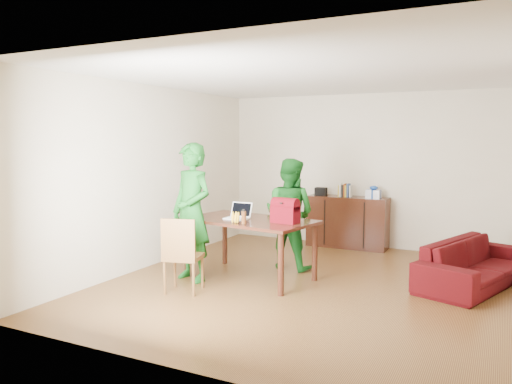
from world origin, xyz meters
The scene contains 10 objects.
room centered at (0.01, 0.13, 1.31)m, with size 5.20×5.70×2.90m.
table centered at (-0.85, -0.02, 0.71)m, with size 1.89×1.27×0.82m.
chair centered at (-1.30, -0.96, 0.28)m, with size 0.52×0.51×0.95m.
person_near centered at (-1.50, -0.45, 0.93)m, with size 0.68×0.45×1.86m, color #15621D.
person_far centered at (-0.57, 0.71, 0.81)m, with size 0.79×0.62×1.63m, color #135818.
laptop centered at (-1.01, -0.09, 0.86)m, with size 0.32×0.22×0.22m.
bananas centered at (-0.87, -0.39, 0.85)m, with size 0.15×0.10×0.06m, color yellow, non-canonical shape.
bottle centered at (-0.75, -0.37, 0.91)m, with size 0.06×0.06×0.18m, color brown.
red_bag centered at (-0.30, -0.07, 0.95)m, with size 0.35×0.20×0.26m, color maroon.
sofa centered at (1.95, 0.96, 0.29)m, with size 1.99×0.78×0.58m, color #3B0B07.
Camera 1 is at (2.23, -6.01, 1.90)m, focal length 35.00 mm.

